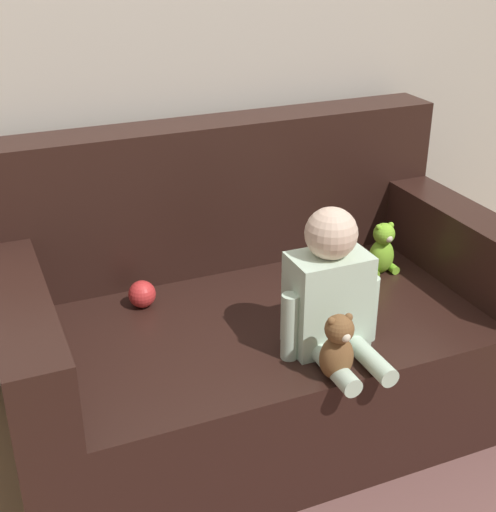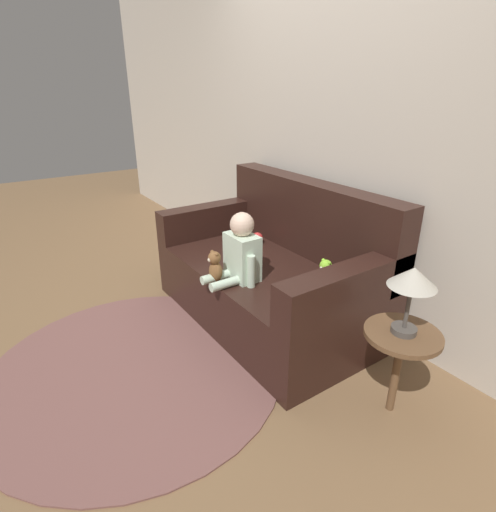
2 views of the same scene
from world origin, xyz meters
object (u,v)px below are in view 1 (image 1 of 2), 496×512
Objects in this scene: person_baby at (330,293)px; toy_ball at (142,294)px; plush_toy_side at (382,250)px; couch at (252,325)px; teddy_bear_brown at (338,348)px.

toy_ball is at bearing 134.80° from person_baby.
toy_ball is (-0.84, 0.10, -0.04)m from plush_toy_side.
plush_toy_side is (0.40, 0.34, -0.09)m from person_baby.
toy_ball is at bearing 163.80° from couch.
couch is 0.53m from plush_toy_side.
teddy_bear_brown is at bearing -132.86° from plush_toy_side.
toy_ball is at bearing 122.91° from teddy_bear_brown.
person_baby is 0.64m from toy_ball.
plush_toy_side reaches higher than toy_ball.
couch is 0.38m from toy_ball.
toy_ball is (-0.44, 0.44, -0.14)m from person_baby.
plush_toy_side is (0.46, 0.49, -0.01)m from teddy_bear_brown.
person_baby is (0.10, -0.34, 0.28)m from couch.
couch is 0.53m from teddy_bear_brown.
teddy_bear_brown reaches higher than toy_ball.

